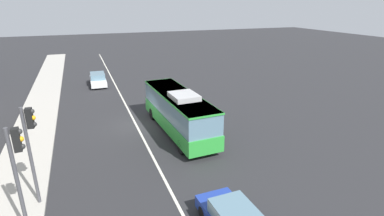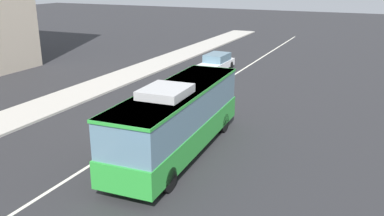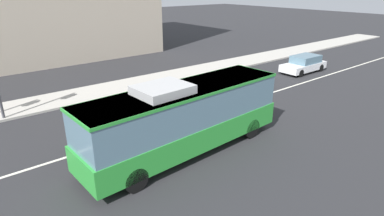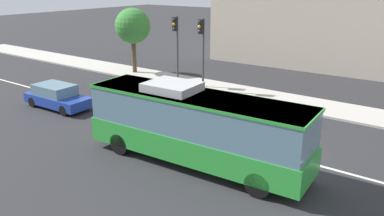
# 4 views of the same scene
# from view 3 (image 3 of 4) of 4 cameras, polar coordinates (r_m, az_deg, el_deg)

# --- Properties ---
(ground_plane) EXTENTS (160.00, 160.00, 0.00)m
(ground_plane) POSITION_cam_3_polar(r_m,az_deg,el_deg) (18.46, -0.21, -1.86)
(ground_plane) COLOR #28282B
(sidewalk_kerb) EXTENTS (80.00, 3.20, 0.14)m
(sidewalk_kerb) POSITION_cam_3_polar(r_m,az_deg,el_deg) (24.67, -11.56, 3.96)
(sidewalk_kerb) COLOR #B2ADA3
(sidewalk_kerb) RESTS_ON ground_plane
(lane_centre_line) EXTENTS (76.00, 0.16, 0.01)m
(lane_centre_line) POSITION_cam_3_polar(r_m,az_deg,el_deg) (18.46, -0.21, -1.84)
(lane_centre_line) COLOR silver
(lane_centre_line) RESTS_ON ground_plane
(transit_bus) EXTENTS (10.11, 3.00, 3.46)m
(transit_bus) POSITION_cam_3_polar(r_m,az_deg,el_deg) (14.19, -1.27, -1.34)
(transit_bus) COLOR green
(transit_bus) RESTS_ON ground_plane
(sedan_white) EXTENTS (4.53, 1.88, 1.46)m
(sedan_white) POSITION_cam_3_polar(r_m,az_deg,el_deg) (29.79, 19.49, 7.48)
(sedan_white) COLOR white
(sedan_white) RESTS_ON ground_plane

